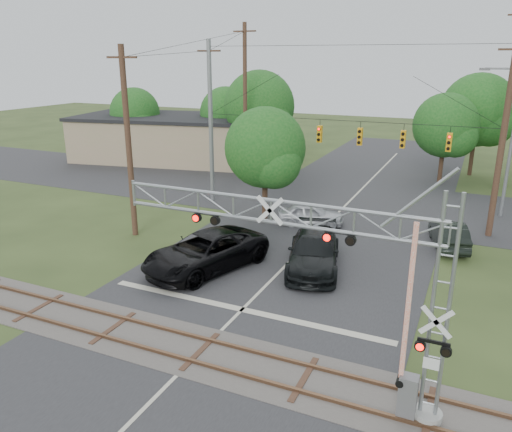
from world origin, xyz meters
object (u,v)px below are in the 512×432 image
at_px(streetlight, 510,135).
at_px(sedan_silver, 311,214).
at_px(traffic_signal_span, 353,133).
at_px(pickup_black, 206,252).
at_px(commercial_building, 172,138).
at_px(car_dark, 314,252).
at_px(crossing_gantry, 331,268).

bearing_deg(streetlight, sedan_silver, -147.17).
bearing_deg(traffic_signal_span, pickup_black, -111.50).
xyz_separation_m(sedan_silver, commercial_building, (-20.02, 14.59, 1.57)).
bearing_deg(pickup_black, car_dark, 44.91).
distance_m(pickup_black, car_dark, 5.47).
height_order(car_dark, streetlight, streetlight).
bearing_deg(pickup_black, sedan_silver, 92.58).
distance_m(traffic_signal_span, streetlight, 10.20).
height_order(crossing_gantry, traffic_signal_span, traffic_signal_span).
xyz_separation_m(crossing_gantry, car_dark, (-3.48, 9.39, -3.48)).
xyz_separation_m(pickup_black, car_dark, (4.92, 2.39, -0.05)).
distance_m(crossing_gantry, traffic_signal_span, 18.82).
height_order(pickup_black, streetlight, streetlight).
distance_m(pickup_black, sedan_silver, 9.23).
height_order(car_dark, commercial_building, commercial_building).
relative_size(sedan_silver, commercial_building, 0.20).
bearing_deg(streetlight, commercial_building, 166.38).
bearing_deg(streetlight, crossing_gantry, -102.74).
xyz_separation_m(sedan_silver, streetlight, (10.97, 7.08, 4.79)).
height_order(traffic_signal_span, car_dark, traffic_signal_span).
xyz_separation_m(car_dark, commercial_building, (-22.33, 21.05, 1.39)).
xyz_separation_m(commercial_building, streetlight, (30.99, -7.51, 3.22)).
height_order(crossing_gantry, car_dark, crossing_gantry).
bearing_deg(commercial_building, traffic_signal_span, -39.23).
xyz_separation_m(traffic_signal_span, sedan_silver, (-1.86, -2.50, -4.99)).
height_order(pickup_black, commercial_building, commercial_building).
height_order(pickup_black, car_dark, pickup_black).
bearing_deg(commercial_building, crossing_gantry, -60.04).
bearing_deg(traffic_signal_span, car_dark, -87.13).
distance_m(sedan_silver, streetlight, 13.91).
xyz_separation_m(car_dark, sedan_silver, (-2.31, 6.46, -0.18)).
bearing_deg(crossing_gantry, sedan_silver, 110.05).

